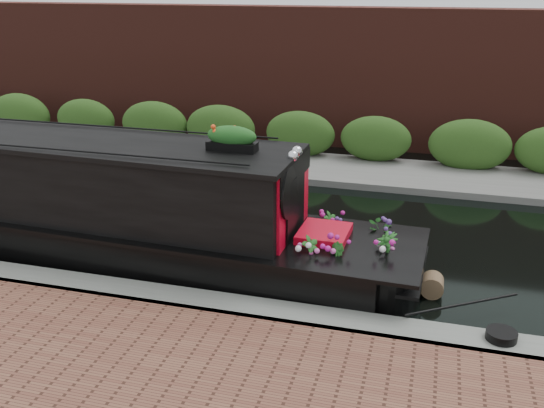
# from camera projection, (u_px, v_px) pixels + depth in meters

# --- Properties ---
(ground) EXTENTS (80.00, 80.00, 0.00)m
(ground) POSITION_uv_depth(u_px,v_px,m) (242.00, 229.00, 12.31)
(ground) COLOR black
(ground) RESTS_ON ground
(near_bank_coping) EXTENTS (40.00, 0.60, 0.50)m
(near_bank_coping) POSITION_uv_depth(u_px,v_px,m) (176.00, 310.00, 9.34)
(near_bank_coping) COLOR slate
(near_bank_coping) RESTS_ON ground
(far_bank_path) EXTENTS (40.00, 2.40, 0.34)m
(far_bank_path) POSITION_uv_depth(u_px,v_px,m) (292.00, 169.00, 16.10)
(far_bank_path) COLOR slate
(far_bank_path) RESTS_ON ground
(far_hedge) EXTENTS (40.00, 1.10, 2.80)m
(far_hedge) POSITION_uv_depth(u_px,v_px,m) (299.00, 160.00, 16.91)
(far_hedge) COLOR #2C501A
(far_hedge) RESTS_ON ground
(far_brick_wall) EXTENTS (40.00, 1.00, 8.00)m
(far_brick_wall) POSITION_uv_depth(u_px,v_px,m) (314.00, 141.00, 18.80)
(far_brick_wall) COLOR #4E221A
(far_brick_wall) RESTS_ON ground
(narrowboat) EXTENTS (11.97, 2.52, 2.80)m
(narrowboat) POSITION_uv_depth(u_px,v_px,m) (76.00, 209.00, 11.07)
(narrowboat) COLOR black
(narrowboat) RESTS_ON ground
(rope_fender) EXTENTS (0.36, 0.35, 0.36)m
(rope_fender) POSITION_uv_depth(u_px,v_px,m) (432.00, 285.00, 9.71)
(rope_fender) COLOR brown
(rope_fender) RESTS_ON ground
(coiled_mooring_rope) EXTENTS (0.41, 0.41, 0.12)m
(coiled_mooring_rope) POSITION_uv_depth(u_px,v_px,m) (501.00, 335.00, 8.12)
(coiled_mooring_rope) COLOR black
(coiled_mooring_rope) RESTS_ON near_bank_coping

